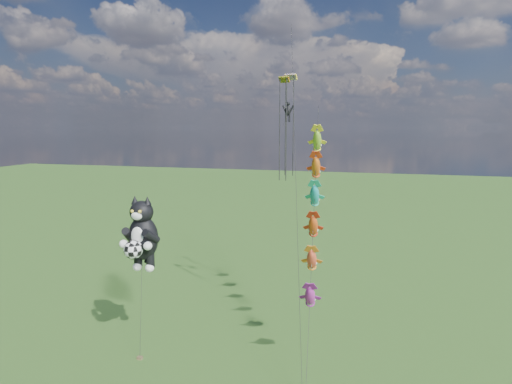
# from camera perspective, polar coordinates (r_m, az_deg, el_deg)

# --- Properties ---
(cat_kite_rig) EXTENTS (3.01, 4.35, 12.25)m
(cat_kite_rig) POSITION_cam_1_polar(r_m,az_deg,el_deg) (35.53, -15.01, -5.42)
(cat_kite_rig) COLOR brown
(cat_kite_rig) RESTS_ON ground
(fish_windsock_rig) EXTENTS (2.09, 15.88, 19.64)m
(fish_windsock_rig) POSITION_cam_1_polar(r_m,az_deg,el_deg) (34.60, 7.73, -2.49)
(fish_windsock_rig) COLOR brown
(fish_windsock_rig) RESTS_ON ground
(parafoil_rig) EXTENTS (5.18, 16.99, 27.03)m
(parafoil_rig) POSITION_cam_1_polar(r_m,az_deg,el_deg) (39.07, 4.31, 10.33)
(parafoil_rig) COLOR brown
(parafoil_rig) RESTS_ON ground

